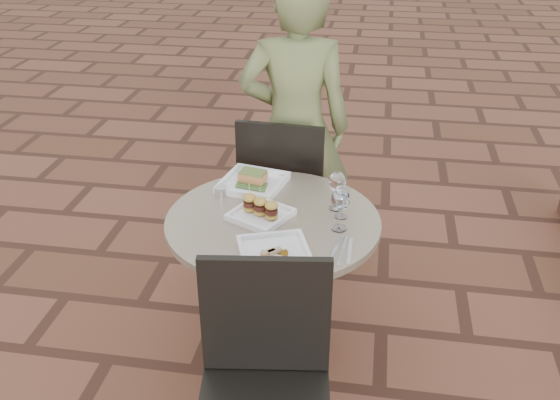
% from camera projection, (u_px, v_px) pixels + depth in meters
% --- Properties ---
extents(ground, '(60.00, 60.00, 0.00)m').
position_uv_depth(ground, '(285.00, 380.00, 2.79)').
color(ground, brown).
rests_on(ground, ground).
extents(cafe_table, '(0.90, 0.90, 0.73)m').
position_uv_depth(cafe_table, '(273.00, 267.00, 2.72)').
color(cafe_table, gray).
rests_on(cafe_table, ground).
extents(chair_far, '(0.47, 0.47, 0.93)m').
position_uv_depth(chair_far, '(284.00, 185.00, 3.26)').
color(chair_far, black).
rests_on(chair_far, ground).
extents(chair_near, '(0.50, 0.50, 0.93)m').
position_uv_depth(chair_near, '(265.00, 371.00, 2.07)').
color(chair_near, black).
rests_on(chair_near, ground).
extents(diner, '(0.64, 0.46, 1.61)m').
position_uv_depth(diner, '(295.00, 129.00, 3.26)').
color(diner, '#5B6336').
rests_on(diner, ground).
extents(plate_salmon, '(0.32, 0.32, 0.07)m').
position_uv_depth(plate_salmon, '(253.00, 182.00, 2.85)').
color(plate_salmon, white).
rests_on(plate_salmon, cafe_table).
extents(plate_sliders, '(0.29, 0.29, 0.14)m').
position_uv_depth(plate_sliders, '(260.00, 211.00, 2.59)').
color(plate_sliders, white).
rests_on(plate_sliders, cafe_table).
extents(plate_tuna, '(0.33, 0.33, 0.03)m').
position_uv_depth(plate_tuna, '(274.00, 253.00, 2.34)').
color(plate_tuna, white).
rests_on(plate_tuna, cafe_table).
extents(wine_glass_right, '(0.08, 0.08, 0.18)m').
position_uv_depth(wine_glass_right, '(340.00, 201.00, 2.47)').
color(wine_glass_right, white).
rests_on(wine_glass_right, cafe_table).
extents(wine_glass_mid, '(0.07, 0.07, 0.17)m').
position_uv_depth(wine_glass_mid, '(337.00, 183.00, 2.62)').
color(wine_glass_mid, white).
rests_on(wine_glass_mid, cafe_table).
extents(wine_glass_far, '(0.06, 0.06, 0.15)m').
position_uv_depth(wine_glass_far, '(342.00, 195.00, 2.56)').
color(wine_glass_far, white).
rests_on(wine_glass_far, cafe_table).
extents(steel_ramekin, '(0.07, 0.07, 0.04)m').
position_uv_depth(steel_ramekin, '(221.00, 191.00, 2.77)').
color(steel_ramekin, silver).
rests_on(steel_ramekin, cafe_table).
extents(cutlery_set, '(0.11, 0.22, 0.00)m').
position_uv_depth(cutlery_set, '(343.00, 250.00, 2.38)').
color(cutlery_set, silver).
rests_on(cutlery_set, cafe_table).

